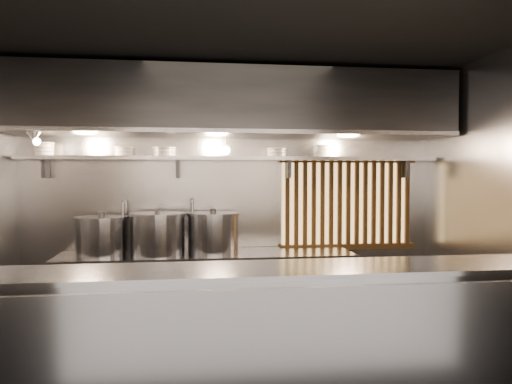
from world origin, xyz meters
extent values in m
plane|color=black|center=(0.00, 0.00, 0.00)|extent=(4.50, 4.50, 0.00)
plane|color=black|center=(0.00, 0.00, 2.80)|extent=(4.50, 4.50, 0.00)
plane|color=gray|center=(0.00, 1.50, 1.40)|extent=(4.50, 0.00, 4.50)
plane|color=gray|center=(2.25, 0.00, 1.40)|extent=(0.00, 3.00, 3.00)
cube|color=#97979C|center=(0.00, -0.95, 0.55)|extent=(4.50, 0.50, 1.10)
cube|color=#939399|center=(0.00, -1.21, 0.55)|extent=(4.50, 0.02, 1.01)
cube|color=#97979C|center=(0.00, -0.95, 1.11)|extent=(4.50, 0.56, 0.03)
cube|color=#97979C|center=(-0.30, 1.13, 0.45)|extent=(3.00, 0.70, 0.90)
cube|color=#97979C|center=(0.00, 1.32, 1.88)|extent=(4.40, 0.34, 0.04)
cube|color=#2D2D30|center=(0.00, 1.10, 2.42)|extent=(4.40, 0.80, 0.65)
cube|color=#97979C|center=(0.00, 0.70, 2.12)|extent=(4.40, 0.03, 0.04)
cube|color=#F9C270|center=(1.30, 1.48, 1.38)|extent=(1.50, 0.02, 0.92)
cube|color=brown|center=(1.30, 1.43, 1.87)|extent=(1.56, 0.06, 0.06)
cube|color=brown|center=(1.30, 1.43, 0.89)|extent=(1.56, 0.06, 0.06)
cube|color=brown|center=(0.60, 1.43, 1.38)|extent=(0.04, 0.04, 0.92)
cube|color=brown|center=(0.70, 1.43, 1.38)|extent=(0.04, 0.04, 0.92)
cube|color=brown|center=(0.80, 1.43, 1.38)|extent=(0.04, 0.04, 0.92)
cube|color=brown|center=(0.90, 1.43, 1.38)|extent=(0.04, 0.04, 0.92)
cube|color=brown|center=(1.00, 1.43, 1.38)|extent=(0.04, 0.04, 0.92)
cube|color=brown|center=(1.10, 1.43, 1.38)|extent=(0.04, 0.04, 0.92)
cube|color=brown|center=(1.20, 1.43, 1.38)|extent=(0.04, 0.04, 0.92)
cube|color=brown|center=(1.30, 1.43, 1.38)|extent=(0.04, 0.04, 0.92)
cube|color=brown|center=(1.40, 1.43, 1.38)|extent=(0.04, 0.04, 0.92)
cube|color=brown|center=(1.50, 1.43, 1.38)|extent=(0.04, 0.04, 0.92)
cube|color=brown|center=(1.60, 1.43, 1.38)|extent=(0.04, 0.04, 0.92)
cube|color=brown|center=(1.70, 1.43, 1.38)|extent=(0.04, 0.04, 0.92)
cube|color=brown|center=(1.80, 1.43, 1.38)|extent=(0.04, 0.04, 0.92)
cube|color=brown|center=(1.90, 1.43, 1.38)|extent=(0.04, 0.04, 0.92)
cube|color=brown|center=(2.00, 1.43, 1.38)|extent=(0.04, 0.04, 0.92)
cylinder|color=silver|center=(-1.15, 1.45, 1.19)|extent=(0.03, 0.03, 0.48)
sphere|color=silver|center=(-1.15, 1.45, 1.43)|extent=(0.04, 0.04, 0.04)
cylinder|color=silver|center=(-1.15, 1.32, 1.43)|extent=(0.03, 0.26, 0.03)
sphere|color=silver|center=(-1.15, 1.19, 1.43)|extent=(0.04, 0.04, 0.04)
cylinder|color=silver|center=(-1.15, 1.19, 1.36)|extent=(0.03, 0.03, 0.14)
cylinder|color=silver|center=(-0.45, 1.45, 1.19)|extent=(0.03, 0.03, 0.48)
sphere|color=silver|center=(-0.45, 1.45, 1.43)|extent=(0.04, 0.04, 0.04)
cylinder|color=silver|center=(-0.45, 1.32, 1.43)|extent=(0.03, 0.26, 0.03)
sphere|color=silver|center=(-0.45, 1.19, 1.43)|extent=(0.04, 0.04, 0.04)
cylinder|color=silver|center=(-0.45, 1.19, 1.36)|extent=(0.03, 0.03, 0.14)
cone|color=#97979C|center=(-1.90, 0.85, 2.07)|extent=(0.25, 0.27, 0.20)
sphere|color=#FFE0B2|center=(-1.87, 0.83, 2.01)|extent=(0.07, 0.07, 0.07)
cylinder|color=#2D2D30|center=(-1.90, 0.95, 2.15)|extent=(0.02, 0.22, 0.02)
cylinder|color=#2D2D30|center=(-0.10, 1.20, 2.04)|extent=(0.01, 0.01, 0.12)
sphere|color=#FFE0B2|center=(-0.10, 1.20, 1.96)|extent=(0.09, 0.09, 0.09)
cylinder|color=#97979C|center=(-1.35, 1.13, 1.08)|extent=(0.55, 0.55, 0.36)
cylinder|color=#97979C|center=(-1.35, 1.13, 1.27)|extent=(0.58, 0.58, 0.03)
cylinder|color=#2D2D30|center=(-1.35, 1.13, 1.31)|extent=(0.06, 0.06, 0.04)
cylinder|color=#97979C|center=(-0.80, 1.09, 1.10)|extent=(0.61, 0.61, 0.39)
cylinder|color=#97979C|center=(-0.80, 1.09, 1.31)|extent=(0.65, 0.65, 0.03)
cylinder|color=#2D2D30|center=(-0.80, 1.09, 1.34)|extent=(0.06, 0.06, 0.04)
cylinder|color=#97979C|center=(-0.24, 1.16, 1.09)|extent=(0.56, 0.56, 0.38)
cylinder|color=#97979C|center=(-0.24, 1.16, 1.30)|extent=(0.59, 0.59, 0.03)
cylinder|color=#2D2D30|center=(-0.24, 1.16, 1.33)|extent=(0.06, 0.06, 0.04)
cylinder|color=white|center=(-1.94, 1.32, 1.92)|extent=(0.19, 0.19, 0.03)
cylinder|color=white|center=(-1.94, 1.32, 1.96)|extent=(0.19, 0.19, 0.03)
cylinder|color=white|center=(-1.94, 1.32, 2.00)|extent=(0.19, 0.19, 0.03)
cylinder|color=white|center=(-1.94, 1.32, 2.02)|extent=(0.20, 0.20, 0.01)
cylinder|color=white|center=(-1.15, 1.32, 1.92)|extent=(0.18, 0.18, 0.03)
cylinder|color=white|center=(-1.15, 1.32, 1.96)|extent=(0.18, 0.18, 0.03)
cylinder|color=white|center=(-1.15, 1.32, 1.99)|extent=(0.20, 0.20, 0.01)
cylinder|color=white|center=(-0.74, 1.32, 1.92)|extent=(0.23, 0.23, 0.03)
cylinder|color=white|center=(-0.74, 1.32, 1.96)|extent=(0.23, 0.23, 0.03)
cylinder|color=white|center=(-0.74, 1.32, 1.99)|extent=(0.24, 0.24, 0.01)
cylinder|color=white|center=(0.46, 1.32, 1.92)|extent=(0.20, 0.20, 0.03)
cylinder|color=white|center=(0.46, 1.32, 1.96)|extent=(0.20, 0.20, 0.03)
cylinder|color=white|center=(0.46, 1.32, 1.99)|extent=(0.21, 0.21, 0.01)
cylinder|color=white|center=(0.96, 1.32, 1.92)|extent=(0.19, 0.19, 0.03)
cylinder|color=white|center=(0.96, 1.32, 1.96)|extent=(0.19, 0.19, 0.03)
cylinder|color=white|center=(0.96, 1.32, 2.00)|extent=(0.19, 0.19, 0.03)
cylinder|color=white|center=(0.96, 1.32, 2.02)|extent=(0.21, 0.21, 0.01)
camera|label=1|loc=(-0.50, -3.99, 1.71)|focal=35.00mm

